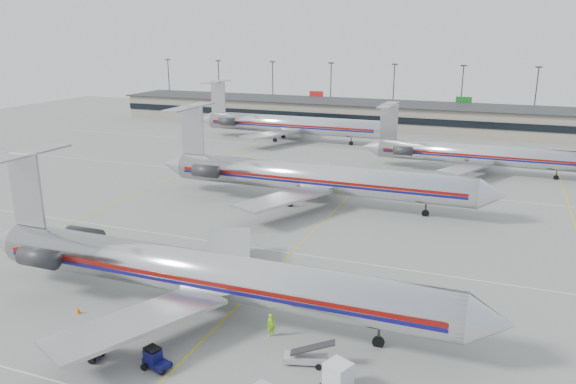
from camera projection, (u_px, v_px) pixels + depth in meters
The scene contains 15 objects.
ground at pixel (254, 291), 52.74m from camera, with size 260.00×260.00×0.00m, color gray.
apron_markings at pixel (292, 253), 61.70m from camera, with size 160.00×0.15×0.02m, color silver.
terminal at pixel (418, 117), 139.69m from camera, with size 162.00×17.00×6.25m.
light_mast_row at pixel (427, 90), 150.78m from camera, with size 163.60×0.40×15.28m.
jet_foreground at pixel (199, 272), 47.80m from camera, with size 48.84×28.76×12.79m.
jet_second_row at pixel (311, 177), 78.70m from camera, with size 50.12×29.51×13.12m.
jet_third_row at pixel (476, 154), 96.18m from camera, with size 41.32×25.42×11.30m.
jet_back_row at pixel (288, 124), 124.97m from camera, with size 46.85×28.82×12.81m.
tug_left at pixel (84, 346), 41.71m from camera, with size 2.73×2.00×2.00m.
tug_center at pixel (155, 359), 40.28m from camera, with size 2.28×1.61×1.68m.
uld_container at pixel (338, 376), 37.84m from camera, with size 2.40×2.23×2.03m.
belt_loader at pixel (307, 357), 40.98m from camera, with size 3.88×1.98×1.99m.
ramp_worker_near at pixel (271, 325), 44.62m from camera, with size 0.70×0.46×1.91m, color #90E715.
ramp_worker_far at pixel (339, 382), 37.56m from camera, with size 0.78×0.61×1.60m, color #92E715.
cone_left at pixel (78, 310), 48.36m from camera, with size 0.44×0.44×0.60m, color orange.
Camera 1 is at (20.48, -43.74, 23.37)m, focal length 35.00 mm.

